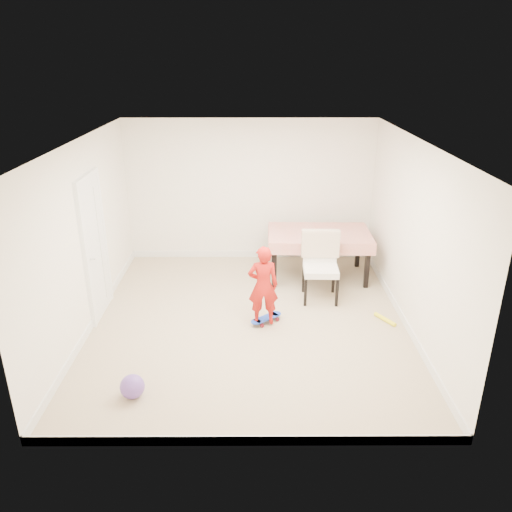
{
  "coord_description": "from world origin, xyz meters",
  "views": [
    {
      "loc": [
        0.07,
        -6.4,
        3.64
      ],
      "look_at": [
        0.1,
        0.2,
        0.95
      ],
      "focal_mm": 35.0,
      "sensor_mm": 36.0,
      "label": 1
    }
  ],
  "objects_px": {
    "balloon": "(132,387)",
    "dining_table": "(318,254)",
    "child": "(263,288)",
    "skateboard": "(266,320)",
    "dining_chair": "(321,268)"
  },
  "relations": [
    {
      "from": "dining_table",
      "to": "balloon",
      "type": "xyz_separation_m",
      "value": [
        -2.49,
        -3.33,
        -0.27
      ]
    },
    {
      "from": "dining_table",
      "to": "skateboard",
      "type": "height_order",
      "value": "dining_table"
    },
    {
      "from": "skateboard",
      "to": "balloon",
      "type": "xyz_separation_m",
      "value": [
        -1.56,
        -1.7,
        0.1
      ]
    },
    {
      "from": "dining_chair",
      "to": "child",
      "type": "height_order",
      "value": "child"
    },
    {
      "from": "skateboard",
      "to": "dining_chair",
      "type": "bearing_deg",
      "value": 2.44
    },
    {
      "from": "dining_chair",
      "to": "child",
      "type": "distance_m",
      "value": 1.23
    },
    {
      "from": "child",
      "to": "dining_chair",
      "type": "bearing_deg",
      "value": -141.81
    },
    {
      "from": "dining_table",
      "to": "child",
      "type": "height_order",
      "value": "child"
    },
    {
      "from": "skateboard",
      "to": "child",
      "type": "distance_m",
      "value": 0.56
    },
    {
      "from": "skateboard",
      "to": "balloon",
      "type": "bearing_deg",
      "value": -170.88
    },
    {
      "from": "skateboard",
      "to": "child",
      "type": "relative_size",
      "value": 0.45
    },
    {
      "from": "skateboard",
      "to": "child",
      "type": "bearing_deg",
      "value": -163.05
    },
    {
      "from": "dining_table",
      "to": "skateboard",
      "type": "relative_size",
      "value": 3.26
    },
    {
      "from": "balloon",
      "to": "dining_table",
      "type": "bearing_deg",
      "value": 53.15
    },
    {
      "from": "dining_chair",
      "to": "balloon",
      "type": "bearing_deg",
      "value": -132.78
    }
  ]
}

